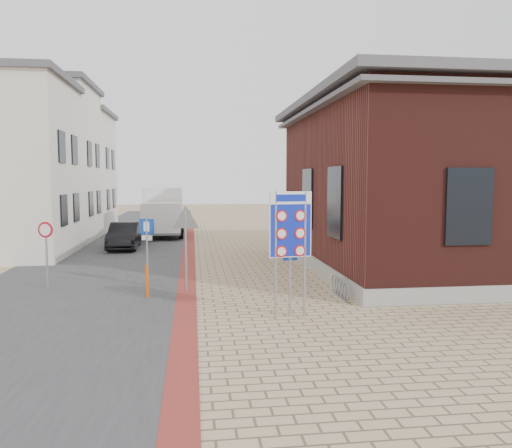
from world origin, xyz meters
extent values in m
plane|color=tan|center=(0.00, 0.00, 0.00)|extent=(120.00, 120.00, 0.00)
cube|color=#38383A|center=(-5.50, 15.00, 0.01)|extent=(7.00, 60.00, 0.02)
cube|color=maroon|center=(-2.00, 10.00, 0.01)|extent=(0.60, 40.00, 0.02)
cube|color=gray|center=(9.00, 7.00, 0.25)|extent=(12.15, 12.15, 0.50)
cube|color=#461A16|center=(9.00, 7.00, 3.50)|extent=(12.00, 12.00, 6.00)
cube|color=#515055|center=(9.00, 7.00, 6.65)|extent=(13.00, 13.00, 0.30)
cube|color=#515055|center=(9.00, 7.00, 6.25)|extent=(12.70, 12.70, 0.15)
cube|color=black|center=(2.98, 4.00, 2.80)|extent=(0.12, 1.60, 2.40)
cube|color=black|center=(2.98, 8.00, 2.80)|extent=(0.12, 1.60, 2.40)
cube|color=black|center=(6.00, 0.98, 2.80)|extent=(1.40, 0.12, 2.20)
cube|color=black|center=(-7.48, 10.80, 2.20)|extent=(0.10, 1.10, 1.40)
cube|color=black|center=(-7.48, 13.20, 2.20)|extent=(0.10, 1.10, 1.40)
cube|color=black|center=(-7.48, 10.80, 5.00)|extent=(0.10, 1.10, 1.40)
cube|color=black|center=(-7.48, 13.20, 5.00)|extent=(0.10, 1.10, 1.40)
cube|color=silver|center=(-11.00, 18.00, 4.40)|extent=(7.00, 6.00, 8.80)
cube|color=#515055|center=(-11.00, 18.00, 8.95)|extent=(7.40, 6.40, 0.30)
cube|color=black|center=(-7.48, 16.80, 2.20)|extent=(0.10, 1.10, 1.40)
cube|color=black|center=(-7.48, 19.20, 2.20)|extent=(0.10, 1.10, 1.40)
cube|color=black|center=(-7.48, 16.80, 5.00)|extent=(0.10, 1.10, 1.40)
cube|color=black|center=(-7.48, 19.20, 5.00)|extent=(0.10, 1.10, 1.40)
cube|color=silver|center=(-11.00, 24.00, 4.00)|extent=(7.00, 6.00, 8.00)
cube|color=#515055|center=(-11.00, 24.00, 8.15)|extent=(7.40, 6.40, 0.30)
cube|color=black|center=(-7.48, 22.80, 2.20)|extent=(0.10, 1.10, 1.40)
cube|color=black|center=(-7.48, 25.20, 2.20)|extent=(0.10, 1.10, 1.40)
cube|color=black|center=(-7.48, 22.80, 5.00)|extent=(0.10, 1.10, 1.40)
cube|color=black|center=(-7.48, 25.20, 5.00)|extent=(0.10, 1.10, 1.40)
torus|color=slate|center=(2.65, 1.60, 0.28)|extent=(0.04, 0.60, 0.60)
torus|color=slate|center=(2.65, 1.90, 0.28)|extent=(0.04, 0.60, 0.60)
torus|color=slate|center=(2.65, 2.20, 0.28)|extent=(0.04, 0.60, 0.60)
torus|color=slate|center=(2.65, 2.50, 0.28)|extent=(0.04, 0.60, 0.60)
torus|color=slate|center=(2.65, 2.80, 0.28)|extent=(0.04, 0.60, 0.60)
cube|color=slate|center=(2.65, 2.20, 0.02)|extent=(0.08, 1.60, 0.04)
imported|color=black|center=(-5.29, 13.98, 0.67)|extent=(1.48, 4.09, 1.34)
cube|color=slate|center=(-3.64, 19.49, 0.48)|extent=(2.31, 5.84, 0.27)
cube|color=white|center=(-3.62, 17.44, 1.35)|extent=(2.28, 1.85, 1.72)
cube|color=black|center=(-3.61, 16.63, 1.67)|extent=(2.05, 0.10, 0.86)
cube|color=white|center=(-3.64, 20.46, 1.89)|extent=(2.40, 3.90, 2.37)
cylinder|color=black|center=(-4.75, 17.75, 0.43)|extent=(0.28, 0.86, 0.86)
cylinder|color=black|center=(-2.49, 17.77, 0.43)|extent=(0.28, 0.86, 0.86)
cylinder|color=black|center=(-4.78, 21.20, 0.43)|extent=(0.28, 0.86, 0.86)
cylinder|color=black|center=(-2.52, 21.22, 0.43)|extent=(0.28, 0.86, 0.86)
cylinder|color=gray|center=(0.30, 0.10, 1.64)|extent=(0.07, 0.07, 3.27)
cylinder|color=gray|center=(1.08, 0.21, 1.64)|extent=(0.07, 0.07, 3.27)
cube|color=white|center=(0.69, 0.15, 2.42)|extent=(1.11, 0.19, 1.68)
cube|color=#0E21B0|center=(0.69, 0.15, 2.42)|extent=(1.07, 0.19, 1.64)
cube|color=white|center=(0.69, 0.15, 3.10)|extent=(1.07, 0.19, 0.32)
cylinder|color=gray|center=(0.72, 0.30, 1.05)|extent=(0.07, 0.07, 2.10)
cube|color=silver|center=(0.72, 0.30, 1.87)|extent=(0.56, 0.15, 0.20)
cube|color=#0F38B7|center=(0.72, 0.30, 1.60)|extent=(0.38, 0.11, 0.26)
cylinder|color=gray|center=(-3.29, 4.50, 1.17)|extent=(0.07, 0.07, 2.34)
cube|color=#0E3DAE|center=(-3.29, 4.50, 2.01)|extent=(0.49, 0.24, 0.51)
cube|color=white|center=(-3.29, 4.50, 1.64)|extent=(0.36, 0.19, 0.17)
cylinder|color=gray|center=(-2.00, 3.50, 1.31)|extent=(0.07, 0.07, 2.62)
cylinder|color=gray|center=(-6.50, 4.50, 1.10)|extent=(0.07, 0.07, 2.20)
cylinder|color=#B60D20|center=(-6.50, 4.50, 1.95)|extent=(0.51, 0.17, 0.52)
cylinder|color=#D9500B|center=(-3.16, 2.80, 0.51)|extent=(0.12, 0.12, 1.02)
camera|label=1|loc=(-1.78, -12.26, 3.57)|focal=35.00mm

